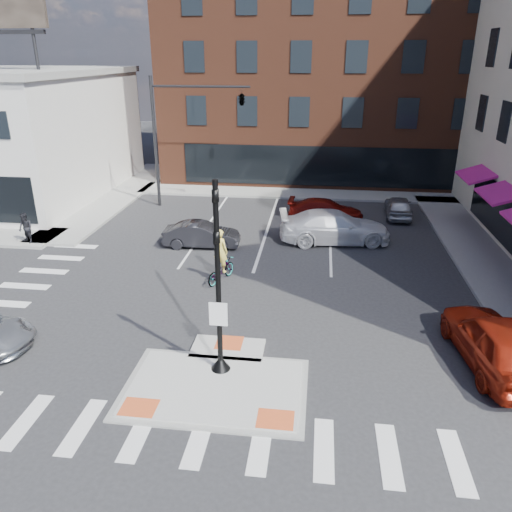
# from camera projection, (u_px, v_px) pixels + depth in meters

# --- Properties ---
(ground) EXTENTS (120.00, 120.00, 0.00)m
(ground) POSITION_uv_depth(u_px,v_px,m) (218.00, 379.00, 15.20)
(ground) COLOR #28282B
(ground) RESTS_ON ground
(refuge_island) EXTENTS (5.40, 4.65, 0.13)m
(refuge_island) POSITION_uv_depth(u_px,v_px,m) (217.00, 383.00, 14.94)
(refuge_island) COLOR gray
(refuge_island) RESTS_ON ground
(sidewalk_nw) EXTENTS (23.50, 20.50, 0.15)m
(sidewalk_nw) POSITION_uv_depth(u_px,v_px,m) (3.00, 211.00, 31.19)
(sidewalk_nw) COLOR gray
(sidewalk_nw) RESTS_ON ground
(sidewalk_e) EXTENTS (3.00, 24.00, 0.15)m
(sidewalk_e) POSITION_uv_depth(u_px,v_px,m) (490.00, 266.00, 23.08)
(sidewalk_e) COLOR gray
(sidewalk_e) RESTS_ON ground
(sidewalk_n) EXTENTS (26.00, 3.00, 0.15)m
(sidewalk_n) POSITION_uv_depth(u_px,v_px,m) (322.00, 194.00, 35.02)
(sidewalk_n) COLOR gray
(sidewalk_n) RESTS_ON ground
(building_n) EXTENTS (24.40, 18.40, 15.50)m
(building_n) POSITION_uv_depth(u_px,v_px,m) (327.00, 72.00, 41.29)
(building_n) COLOR #592C1C
(building_n) RESTS_ON ground
(building_far_left) EXTENTS (10.00, 12.00, 10.00)m
(building_far_left) POSITION_uv_depth(u_px,v_px,m) (268.00, 90.00, 61.55)
(building_far_left) COLOR slate
(building_far_left) RESTS_ON ground
(building_far_right) EXTENTS (12.00, 12.00, 12.00)m
(building_far_right) POSITION_uv_depth(u_px,v_px,m) (375.00, 81.00, 61.48)
(building_far_right) COLOR brown
(building_far_right) RESTS_ON ground
(signal_pole) EXTENTS (0.60, 0.60, 5.98)m
(signal_pole) POSITION_uv_depth(u_px,v_px,m) (219.00, 305.00, 14.67)
(signal_pole) COLOR black
(signal_pole) RESTS_ON refuge_island
(mast_arm_signal) EXTENTS (6.10, 2.24, 8.00)m
(mast_arm_signal) POSITION_uv_depth(u_px,v_px,m) (218.00, 108.00, 29.80)
(mast_arm_signal) COLOR black
(mast_arm_signal) RESTS_ON ground
(red_sedan) EXTENTS (2.65, 5.26, 1.72)m
(red_sedan) POSITION_uv_depth(u_px,v_px,m) (496.00, 342.00, 15.58)
(red_sedan) COLOR maroon
(red_sedan) RESTS_ON ground
(white_pickup) EXTENTS (5.99, 3.10, 1.66)m
(white_pickup) POSITION_uv_depth(u_px,v_px,m) (335.00, 227.00, 25.99)
(white_pickup) COLOR white
(white_pickup) RESTS_ON ground
(bg_car_dark) EXTENTS (3.92, 1.52, 1.27)m
(bg_car_dark) POSITION_uv_depth(u_px,v_px,m) (202.00, 235.00, 25.42)
(bg_car_dark) COLOR #232328
(bg_car_dark) RESTS_ON ground
(bg_car_silver) EXTENTS (1.68, 3.81, 1.27)m
(bg_car_silver) POSITION_uv_depth(u_px,v_px,m) (398.00, 207.00, 30.09)
(bg_car_silver) COLOR #AFB2B7
(bg_car_silver) RESTS_ON ground
(bg_car_red) EXTENTS (4.49, 2.03, 1.28)m
(bg_car_red) POSITION_uv_depth(u_px,v_px,m) (326.00, 210.00, 29.38)
(bg_car_red) COLOR maroon
(bg_car_red) RESTS_ON ground
(cyclist) EXTENTS (1.35, 2.03, 2.38)m
(cyclist) POSITION_uv_depth(u_px,v_px,m) (221.00, 264.00, 21.48)
(cyclist) COLOR #3F3F44
(cyclist) RESTS_ON ground
(pedestrian_a) EXTENTS (0.94, 0.85, 1.57)m
(pedestrian_a) POSITION_uv_depth(u_px,v_px,m) (26.00, 228.00, 25.44)
(pedestrian_a) COLOR black
(pedestrian_a) RESTS_ON sidewalk_nw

